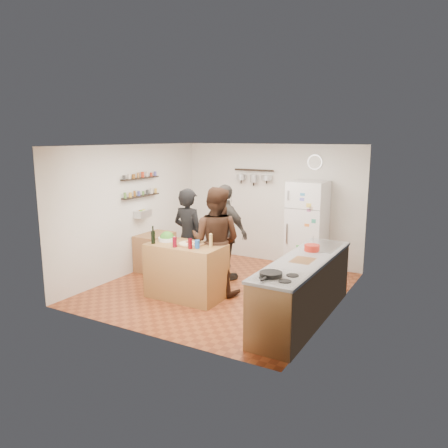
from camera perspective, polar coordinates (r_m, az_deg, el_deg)
The scene contains 26 objects.
room_shell at distance 7.83m, azimuth 1.04°, elevation 1.08°, with size 4.20×4.20×4.20m.
prep_island at distance 7.31m, azimuth -4.95°, elevation -6.12°, with size 1.25×0.72×0.91m, color #A6783D.
pizza_board at distance 7.13m, azimuth -4.57°, elevation -2.70°, with size 0.42×0.34×0.02m, color brown.
pizza at distance 7.12m, azimuth -4.57°, elevation -2.55°, with size 0.34×0.34×0.02m, color beige.
salad_bowl at distance 7.46m, azimuth -7.45°, elevation -1.97°, with size 0.29×0.29×0.06m, color white.
wine_bottle at distance 7.29m, azimuth -9.25°, elevation -1.73°, with size 0.07×0.07×0.21m, color black.
wine_glass_near at distance 7.01m, azimuth -6.47°, elevation -2.36°, with size 0.07×0.07×0.17m, color #610816.
wine_glass_far at distance 6.89m, azimuth -4.45°, elevation -2.58°, with size 0.07×0.07×0.16m, color #54070D.
pepper_mill at distance 6.97m, azimuth -1.73°, elevation -2.31°, with size 0.06×0.06×0.18m, color #A78346.
salt_canister at distance 6.92m, azimuth -3.53°, elevation -2.65°, with size 0.08×0.08×0.13m, color #1A4893.
person_left at distance 7.84m, azimuth -4.63°, elevation -1.71°, with size 0.64×0.42×1.76m, color black.
person_center at distance 7.37m, azimuth -1.10°, elevation -2.22°, with size 0.89×0.69×1.83m, color black.
person_back at distance 8.07m, azimuth 0.12°, elevation -1.16°, with size 1.05×0.44×1.80m, color #2D2A28.
counter_run at distance 6.54m, azimuth 10.32°, elevation -8.46°, with size 0.63×2.63×0.90m, color #9E7042.
stove_top at distance 5.55m, azimuth 7.20°, elevation -6.98°, with size 0.60×0.62×0.02m, color white.
skillet at distance 5.55m, azimuth 6.14°, elevation -6.54°, with size 0.29×0.29×0.06m, color black.
sink at distance 7.18m, azimuth 12.71°, elevation -2.88°, with size 0.50×0.80×0.03m, color silver.
cutting_board at distance 6.33m, azimuth 10.23°, elevation -4.76°, with size 0.30×0.40×0.02m, color #9B6638.
red_bowl at distance 6.84m, azimuth 11.41°, elevation -3.08°, with size 0.23×0.23×0.10m, color #B02014.
fridge at distance 8.75m, azimuth 10.80°, elevation -0.36°, with size 0.70×0.68×1.80m, color white.
wall_clock at distance 8.91m, azimuth 11.79°, elevation 7.92°, with size 0.30×0.30×0.03m, color silver.
spice_shelf_lower at distance 8.72m, azimuth -10.79°, elevation 3.60°, with size 0.12×1.00×0.03m, color black.
spice_shelf_upper at distance 8.68m, azimuth -10.88°, elevation 5.89°, with size 0.12×1.00×0.03m, color black.
produce_basket at distance 8.76m, azimuth -10.56°, elevation 1.32°, with size 0.18×0.35×0.14m, color silver.
side_table at distance 8.93m, azimuth -8.98°, elevation -3.59°, with size 0.50×0.80×0.73m, color #A96E46.
pot_rack at distance 9.33m, azimuth 3.92°, elevation 7.04°, with size 0.90×0.04×0.04m, color black.
Camera 1 is at (3.68, -6.38, 2.64)m, focal length 35.00 mm.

